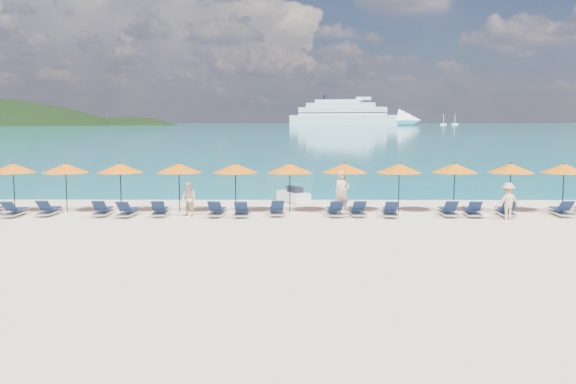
{
  "coord_description": "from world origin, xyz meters",
  "views": [
    {
      "loc": [
        0.2,
        -23.59,
        4.17
      ],
      "look_at": [
        0.0,
        3.0,
        1.2
      ],
      "focal_mm": 40.0,
      "sensor_mm": 36.0,
      "label": 1
    }
  ],
  "objects": [
    {
      "name": "lounger_2",
      "position": [
        -10.57,
        4.3,
        0.24
      ],
      "size": [
        0.63,
        1.7,
        0.66
      ],
      "rotation": [
        0.0,
        0.0,
        -0.01
      ],
      "color": "silver",
      "rests_on": "ground"
    },
    {
      "name": "sea",
      "position": [
        0.0,
        660.0,
        0.01
      ],
      "size": [
        1600.0,
        1300.0,
        0.01
      ],
      "primitive_type": "cube",
      "color": "#1FA9B2",
      "rests_on": "ground"
    },
    {
      "name": "umbrella_2",
      "position": [
        -7.65,
        5.42,
        2.02
      ],
      "size": [
        2.1,
        2.1,
        2.28
      ],
      "color": "black",
      "rests_on": "ground"
    },
    {
      "name": "sailboat_far",
      "position": [
        155.74,
        596.63,
        1.14
      ],
      "size": [
        6.06,
        2.02,
        11.11
      ],
      "color": "white",
      "rests_on": "ground"
    },
    {
      "name": "lounger_3",
      "position": [
        -8.16,
        4.23,
        0.24
      ],
      "size": [
        0.68,
        1.72,
        0.66
      ],
      "rotation": [
        0.0,
        0.0,
        0.04
      ],
      "color": "silver",
      "rests_on": "ground"
    },
    {
      "name": "sailboat_near",
      "position": [
        139.74,
        574.58,
        1.02
      ],
      "size": [
        5.41,
        1.8,
        9.91
      ],
      "color": "white",
      "rests_on": "ground"
    },
    {
      "name": "beachgoer_c",
      "position": [
        9.25,
        3.21,
        0.79
      ],
      "size": [
        1.1,
        0.69,
        1.58
      ],
      "primitive_type": "imported",
      "rotation": [
        0.0,
        0.0,
        3.36
      ],
      "color": "#D3AD85",
      "rests_on": "ground"
    },
    {
      "name": "lounger_8",
      "position": [
        -0.5,
        4.36,
        0.24
      ],
      "size": [
        0.77,
        1.75,
        0.66
      ],
      "rotation": [
        0.0,
        0.0,
        0.09
      ],
      "color": "silver",
      "rests_on": "ground"
    },
    {
      "name": "cruise_ship",
      "position": [
        55.78,
        549.69,
        8.49
      ],
      "size": [
        116.51,
        57.48,
        32.62
      ],
      "rotation": [
        0.0,
        0.0,
        -0.35
      ],
      "color": "white",
      "rests_on": "ground"
    },
    {
      "name": "beachgoer_a",
      "position": [
        2.39,
        4.69,
        0.98
      ],
      "size": [
        0.84,
        0.7,
        1.95
      ],
      "primitive_type": "imported",
      "rotation": [
        0.0,
        0.0,
        0.39
      ],
      "color": "#D3AD85",
      "rests_on": "ground"
    },
    {
      "name": "umbrella_10",
      "position": [
        12.45,
        5.33,
        2.02
      ],
      "size": [
        2.1,
        2.1,
        2.28
      ],
      "color": "black",
      "rests_on": "ground"
    },
    {
      "name": "beachgoer_b",
      "position": [
        -4.34,
        4.06,
        0.76
      ],
      "size": [
        0.85,
        0.77,
        1.51
      ],
      "primitive_type": "imported",
      "rotation": [
        0.0,
        0.0,
        -0.61
      ],
      "color": "#D3AD85",
      "rests_on": "ground"
    },
    {
      "name": "lounger_7",
      "position": [
        -2.02,
        4.05,
        0.24
      ],
      "size": [
        0.64,
        1.71,
        0.66
      ],
      "rotation": [
        0.0,
        0.0,
        0.01
      ],
      "color": "silver",
      "rests_on": "ground"
    },
    {
      "name": "umbrella_1",
      "position": [
        -10.11,
        5.31,
        2.02
      ],
      "size": [
        2.1,
        2.1,
        2.28
      ],
      "color": "black",
      "rests_on": "ground"
    },
    {
      "name": "lounger_10",
      "position": [
        3.03,
        4.24,
        0.24
      ],
      "size": [
        0.74,
        1.74,
        0.66
      ],
      "rotation": [
        0.0,
        0.0,
        0.07
      ],
      "color": "silver",
      "rests_on": "ground"
    },
    {
      "name": "lounger_13",
      "position": [
        8.04,
        4.18,
        0.24
      ],
      "size": [
        0.74,
        1.74,
        0.66
      ],
      "rotation": [
        0.0,
        0.0,
        -0.07
      ],
      "color": "silver",
      "rests_on": "ground"
    },
    {
      "name": "umbrella_8",
      "position": [
        7.57,
        5.54,
        2.02
      ],
      "size": [
        2.1,
        2.1,
        2.28
      ],
      "color": "black",
      "rests_on": "ground"
    },
    {
      "name": "umbrella_7",
      "position": [
        5.02,
        5.4,
        2.02
      ],
      "size": [
        2.1,
        2.1,
        2.28
      ],
      "color": "black",
      "rests_on": "ground"
    },
    {
      "name": "lounger_12",
      "position": [
        7.0,
        4.25,
        0.24
      ],
      "size": [
        0.65,
        1.71,
        0.66
      ],
      "rotation": [
        0.0,
        0.0,
        -0.02
      ],
      "color": "silver",
      "rests_on": "ground"
    },
    {
      "name": "ground",
      "position": [
        0.0,
        0.0,
        0.0
      ],
      "size": [
        1400.0,
        1400.0,
        0.0
      ],
      "primitive_type": "plane",
      "color": "beige"
    },
    {
      "name": "umbrella_9",
      "position": [
        10.09,
        5.46,
        2.02
      ],
      "size": [
        2.1,
        2.1,
        2.28
      ],
      "color": "black",
      "rests_on": "ground"
    },
    {
      "name": "lounger_11",
      "position": [
        4.44,
        4.06,
        0.24
      ],
      "size": [
        0.71,
        1.73,
        0.66
      ],
      "rotation": [
        0.0,
        0.0,
        -0.05
      ],
      "color": "silver",
      "rests_on": "ground"
    },
    {
      "name": "umbrella_6",
      "position": [
        2.57,
        5.5,
        2.02
      ],
      "size": [
        2.1,
        2.1,
        2.28
      ],
      "color": "black",
      "rests_on": "ground"
    },
    {
      "name": "lounger_9",
      "position": [
        2.04,
        4.19,
        0.24
      ],
      "size": [
        0.72,
        1.73,
        0.66
      ],
      "rotation": [
        0.0,
        0.0,
        0.06
      ],
      "color": "silver",
      "rests_on": "ground"
    },
    {
      "name": "jetski",
      "position": [
        0.24,
        9.04,
        0.33
      ],
      "size": [
        1.77,
        2.35,
        0.79
      ],
      "rotation": [
        0.0,
        0.0,
        0.48
      ],
      "color": "white",
      "rests_on": "ground"
    },
    {
      "name": "lounger_15",
      "position": [
        11.99,
        4.33,
        0.24
      ],
      "size": [
        0.71,
        1.73,
        0.66
      ],
      "rotation": [
        0.0,
        0.0,
        -0.05
      ],
      "color": "silver",
      "rests_on": "ground"
    },
    {
      "name": "headland_small",
      "position": [
        -150.0,
        560.0,
        -35.0
      ],
      "size": [
        162.0,
        126.0,
        85.5
      ],
      "color": "black",
      "rests_on": "ground"
    },
    {
      "name": "lounger_14",
      "position": [
        9.54,
        4.32,
        0.24
      ],
      "size": [
        0.76,
        1.75,
        0.66
      ],
      "rotation": [
        0.0,
        0.0,
        -0.08
      ],
      "color": "silver",
      "rests_on": "ground"
    },
    {
      "name": "lounger_4",
      "position": [
        -7.0,
        3.99,
        0.24
      ],
      "size": [
        0.73,
        1.74,
        0.66
      ],
      "rotation": [
        0.0,
        0.0,
        -0.07
      ],
      "color": "silver",
      "rests_on": "ground"
    },
    {
      "name": "umbrella_3",
      "position": [
        -4.98,
        5.41,
        2.02
      ],
      "size": [
        2.1,
        2.1,
        2.28
      ],
      "color": "black",
      "rests_on": "ground"
    },
    {
      "name": "lounger_5",
      "position": [
        -5.63,
        4.17,
        0.24
      ],
      "size": [
        0.73,
        1.74,
        0.66
      ],
      "rotation": [
        0.0,
        0.0,
        0.07
      ],
      "color": "silver",
      "rests_on": "ground"
    },
    {
      "name": "lounger_1",
      "position": [
        -11.95,
        3.98,
        0.24
      ],
      "size": [
        0.64,
        1.71,
        0.66
      ],
      "rotation": [
        0.0,
        0.0,
        -0.01
      ],
      "color": "silver",
      "rests_on": "ground"
    },
    {
      "name": "umbrella_4",
      "position": [
        -2.4,
        5.34,
        2.02
      ],
      "size": [
        2.1,
        2.1,
        2.28
      ],
      "color": "black",
      "rests_on": "ground"
    },
    {
      "name": "umbrella_5",
      "position": [
        0.07,
        5.34,
        2.02
      ],
      "size": [
        2.1,
        2.1,
        2.28
      ],
      "color": "black",
      "rests_on": "ground"
    },
    {
      "name": "umbrella_0",
      "position": [
        -12.54,
        5.39,
        2.02
      ],
      "size": [
        2.1,
        2.1,
        2.28
      ],
      "color": "black",
      "rests_on": "ground"
    },
    {
      "name": "lounger_6",
      "position": [
        -3.12,
        4.12,
        0.24
      ],
      "size": [
        0.72,
        1.73,
        0.66
      ],
      "rotation": [
        0.0,
        0.0,
        -0.06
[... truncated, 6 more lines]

